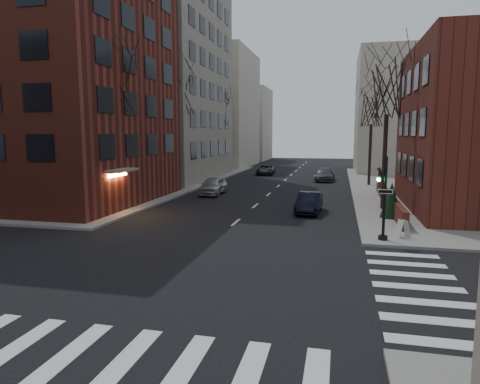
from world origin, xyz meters
name	(u,v)px	position (x,y,z in m)	size (l,w,h in m)	color
ground	(148,298)	(0.00, 0.00, 0.00)	(160.00, 160.00, 0.00)	black
sidewalk_far_left	(27,179)	(-29.00, 30.00, 0.07)	(44.00, 44.00, 0.15)	gray
building_left_brick	(48,82)	(-15.50, 16.50, 9.00)	(15.00, 15.00, 18.00)	maroon
building_left_tan	(135,55)	(-17.00, 34.00, 14.00)	(18.00, 18.00, 28.00)	gray
low_wall_right	(389,199)	(9.30, 19.00, 0.65)	(0.35, 16.00, 1.00)	#5B231A
building_distant_la	(208,110)	(-15.00, 55.00, 9.00)	(14.00, 16.00, 18.00)	beige
building_distant_ra	(410,113)	(15.00, 50.00, 8.00)	(14.00, 14.00, 16.00)	beige
building_distant_lb	(243,124)	(-13.00, 72.00, 7.00)	(10.00, 12.00, 14.00)	beige
traffic_signal	(383,204)	(7.94, 8.99, 1.91)	(0.76, 0.44, 4.00)	black
tree_left_a	(112,83)	(-8.80, 14.00, 8.47)	(4.18, 4.18, 10.26)	#2D231C
tree_left_b	(179,93)	(-8.80, 26.00, 8.91)	(4.40, 4.40, 10.80)	#2D231C
tree_left_c	(220,111)	(-8.80, 40.00, 8.03)	(3.96, 3.96, 9.72)	#2D231C
tree_right_a	(388,90)	(8.80, 18.00, 8.03)	(3.96, 3.96, 9.72)	#2D231C
tree_right_b	(372,109)	(8.80, 32.00, 7.59)	(3.74, 3.74, 9.18)	#2D231C
streetlamp_near	(169,145)	(-8.20, 22.00, 4.24)	(0.36, 0.36, 6.28)	black
streetlamp_far	(229,141)	(-8.20, 42.00, 4.24)	(0.36, 0.36, 6.28)	black
parked_sedan	(309,203)	(4.00, 16.07, 0.67)	(1.43, 4.09, 1.35)	black
car_lane_silver	(213,186)	(-4.67, 22.92, 0.75)	(1.77, 4.41, 1.50)	#A7A6AC
car_lane_gray	(325,174)	(4.37, 35.93, 0.71)	(2.00, 4.92, 1.43)	#393A3E
car_lane_far	(266,170)	(-3.27, 41.83, 0.63)	(2.08, 4.51, 1.25)	#3E3E43
sandwich_board	(403,229)	(8.99, 9.71, 0.59)	(0.39, 0.54, 0.88)	silver
evergreen_shrub	(391,200)	(8.99, 14.83, 1.23)	(1.30, 1.30, 2.16)	black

